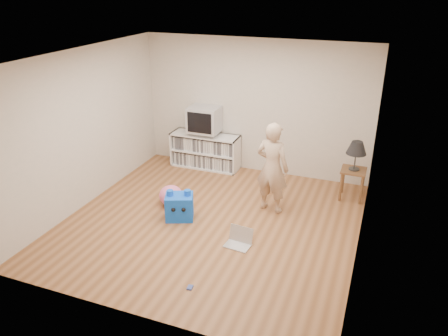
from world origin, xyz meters
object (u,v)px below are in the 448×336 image
Objects in this scene: dvd_deck at (205,133)px; crt_tv at (205,119)px; plush_pink at (171,195)px; media_unit at (206,151)px; side_table at (353,177)px; table_lamp at (357,148)px; plush_blue at (179,206)px; laptop at (239,240)px; person at (272,168)px.

dvd_deck is 0.75× the size of crt_tv.
plush_pink is at bearing -86.93° from crt_tv.
side_table is at bearing -7.44° from media_unit.
media_unit is 3.04m from table_lamp.
side_table is at bearing -7.08° from crt_tv.
plush_blue is (0.44, -2.09, -0.52)m from dvd_deck.
table_lamp is at bearing 62.70° from laptop.
plush_blue is 1.32× the size of plush_pink.
plush_pink is at bearing 25.66° from person.
dvd_deck is at bearing 79.79° from plush_blue.
person is at bearing -36.43° from crt_tv.
table_lamp is at bearing -7.44° from media_unit.
crt_tv is 1.12× the size of plush_blue.
table_lamp reaches higher than plush_blue.
laptop is at bearing -26.21° from plush_pink.
table_lamp is 1.31× the size of laptop.
person reaches higher than laptop.
side_table is 1.56m from person.
dvd_deck is 2.99m from side_table.
plush_blue is at bearing -78.20° from media_unit.
media_unit is at bearing 93.03° from plush_pink.
media_unit is 0.39m from dvd_deck.
crt_tv is 1.91m from plush_pink.
crt_tv is at bearing -90.00° from dvd_deck.
dvd_deck is 2.98m from table_lamp.
table_lamp is at bearing -7.14° from dvd_deck.
media_unit is 2.55× the size of side_table.
plush_pink is (-2.86, -1.35, -0.77)m from table_lamp.
table_lamp is 2.64m from laptop.
dvd_deck is 2.20m from plush_blue.
dvd_deck reaches higher than media_unit.
plush_pink is at bearing -154.79° from table_lamp.
crt_tv is at bearing 128.86° from laptop.
crt_tv is (-0.00, -0.00, 0.29)m from dvd_deck.
person reaches higher than dvd_deck.
dvd_deck is 1.11× the size of plush_pink.
dvd_deck is at bearing 128.83° from laptop.
crt_tv reaches higher than dvd_deck.
dvd_deck is at bearing -90.00° from media_unit.
crt_tv reaches higher than plush_blue.
dvd_deck reaches higher than plush_pink.
plush_blue is (-1.30, -0.80, -0.55)m from person.
dvd_deck is at bearing -25.54° from person.
table_lamp is 0.96× the size of plush_blue.
media_unit reaches higher than plush_pink.
person is at bearing -36.83° from media_unit.
table_lamp is 1.53m from person.
media_unit reaches higher than plush_blue.
media_unit is 2.98m from side_table.
crt_tv reaches higher than laptop.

